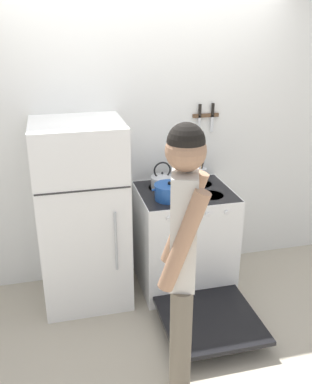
{
  "coord_description": "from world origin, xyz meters",
  "views": [
    {
      "loc": [
        -0.75,
        -3.55,
        2.28
      ],
      "look_at": [
        0.01,
        -0.49,
        0.99
      ],
      "focal_mm": 40.0,
      "sensor_mm": 36.0,
      "label": 1
    }
  ],
  "objects_px": {
    "utensil_jar": "(202,175)",
    "dutch_oven_pot": "(169,192)",
    "person": "(183,259)",
    "tea_kettle": "(162,180)",
    "stove_range": "(185,241)",
    "refrigerator": "(83,215)"
  },
  "relations": [
    {
      "from": "tea_kettle",
      "to": "person",
      "type": "bearing_deg",
      "value": -99.96
    },
    {
      "from": "tea_kettle",
      "to": "refrigerator",
      "type": "bearing_deg",
      "value": -170.32
    },
    {
      "from": "stove_range",
      "to": "person",
      "type": "distance_m",
      "value": 1.39
    },
    {
      "from": "utensil_jar",
      "to": "person",
      "type": "xyz_separation_m",
      "value": [
        -0.6,
        -1.38,
        0.04
      ]
    },
    {
      "from": "dutch_oven_pot",
      "to": "utensil_jar",
      "type": "bearing_deg",
      "value": 36.41
    },
    {
      "from": "refrigerator",
      "to": "tea_kettle",
      "type": "xyz_separation_m",
      "value": [
        0.71,
        0.12,
        0.2
      ]
    },
    {
      "from": "stove_range",
      "to": "utensil_jar",
      "type": "distance_m",
      "value": 0.6
    },
    {
      "from": "stove_range",
      "to": "dutch_oven_pot",
      "type": "bearing_deg",
      "value": -151.43
    },
    {
      "from": "tea_kettle",
      "to": "utensil_jar",
      "type": "bearing_deg",
      "value": 1.1
    },
    {
      "from": "refrigerator",
      "to": "utensil_jar",
      "type": "bearing_deg",
      "value": 6.8
    },
    {
      "from": "refrigerator",
      "to": "dutch_oven_pot",
      "type": "bearing_deg",
      "value": -12.25
    },
    {
      "from": "utensil_jar",
      "to": "dutch_oven_pot",
      "type": "bearing_deg",
      "value": -143.59
    },
    {
      "from": "tea_kettle",
      "to": "utensil_jar",
      "type": "xyz_separation_m",
      "value": [
        0.36,
        0.01,
        0.01
      ]
    },
    {
      "from": "refrigerator",
      "to": "utensil_jar",
      "type": "height_order",
      "value": "refrigerator"
    },
    {
      "from": "tea_kettle",
      "to": "person",
      "type": "distance_m",
      "value": 1.4
    },
    {
      "from": "tea_kettle",
      "to": "person",
      "type": "relative_size",
      "value": 0.14
    },
    {
      "from": "tea_kettle",
      "to": "stove_range",
      "type": "bearing_deg",
      "value": -46.53
    },
    {
      "from": "refrigerator",
      "to": "stove_range",
      "type": "height_order",
      "value": "refrigerator"
    },
    {
      "from": "dutch_oven_pot",
      "to": "person",
      "type": "height_order",
      "value": "person"
    },
    {
      "from": "utensil_jar",
      "to": "refrigerator",
      "type": "bearing_deg",
      "value": -173.2
    },
    {
      "from": "refrigerator",
      "to": "person",
      "type": "height_order",
      "value": "person"
    },
    {
      "from": "refrigerator",
      "to": "tea_kettle",
      "type": "relative_size",
      "value": 6.32
    }
  ]
}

